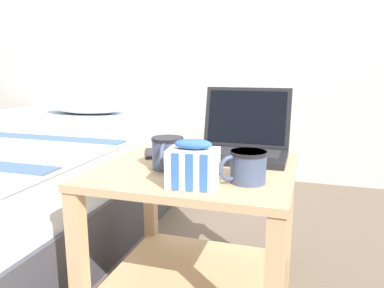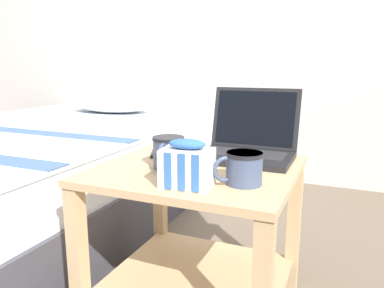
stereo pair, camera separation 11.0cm
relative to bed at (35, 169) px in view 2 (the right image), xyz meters
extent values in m
cube|color=#3F3F47|center=(0.00, -0.01, -0.11)|extent=(1.54, 2.10, 0.28)
cube|color=silver|center=(0.00, -0.01, 0.13)|extent=(1.50, 2.06, 0.20)
cube|color=#4766AD|center=(0.00, -0.16, 0.25)|extent=(1.51, 0.10, 0.00)
ellipsoid|color=silver|center=(0.00, 0.76, 0.30)|extent=(0.62, 0.36, 0.14)
cube|color=tan|center=(1.18, -0.48, 0.25)|extent=(0.59, 0.56, 0.02)
cube|color=tan|center=(1.18, -0.48, -0.12)|extent=(0.55, 0.52, 0.02)
cube|color=tan|center=(0.91, -0.73, 0.00)|extent=(0.04, 0.04, 0.49)
cube|color=tan|center=(0.91, -0.23, 0.00)|extent=(0.04, 0.04, 0.49)
cube|color=tan|center=(1.45, -0.23, 0.00)|extent=(0.04, 0.04, 0.49)
cube|color=black|center=(1.29, -0.34, 0.27)|extent=(0.31, 0.22, 0.02)
cube|color=#2D2D30|center=(1.29, -0.33, 0.28)|extent=(0.26, 0.12, 0.00)
cube|color=#2D2D30|center=(1.29, -0.40, 0.28)|extent=(0.09, 0.05, 0.00)
cube|color=black|center=(1.29, -0.21, 0.39)|extent=(0.31, 0.06, 0.21)
cube|color=black|center=(1.29, -0.21, 0.39)|extent=(0.28, 0.05, 0.18)
cube|color=red|center=(1.34, -0.20, 0.41)|extent=(0.03, 0.01, 0.04)
cube|color=yellow|center=(1.34, -0.20, 0.38)|extent=(0.04, 0.01, 0.04)
cube|color=orange|center=(1.23, -0.19, 0.44)|extent=(0.03, 0.01, 0.03)
cube|color=orange|center=(1.34, -0.21, 0.37)|extent=(0.05, 0.01, 0.03)
cylinder|color=#3F4C6B|center=(1.10, -0.53, 0.31)|extent=(0.09, 0.09, 0.10)
cylinder|color=black|center=(1.10, -0.53, 0.35)|extent=(0.10, 0.10, 0.01)
cylinder|color=black|center=(1.10, -0.53, 0.35)|extent=(0.09, 0.09, 0.01)
torus|color=#3F4C6B|center=(1.11, -0.58, 0.31)|extent=(0.02, 0.08, 0.08)
cylinder|color=#3F4C6B|center=(1.36, -0.59, 0.31)|extent=(0.10, 0.10, 0.09)
cylinder|color=black|center=(1.36, -0.59, 0.34)|extent=(0.10, 0.10, 0.01)
cylinder|color=black|center=(1.36, -0.59, 0.34)|extent=(0.09, 0.09, 0.01)
torus|color=#3F4C6B|center=(1.32, -0.62, 0.31)|extent=(0.06, 0.05, 0.07)
cube|color=silver|center=(1.23, -0.66, 0.31)|extent=(0.14, 0.10, 0.10)
cube|color=#3366B2|center=(1.20, -0.71, 0.31)|extent=(0.02, 0.00, 0.09)
cube|color=#3366B2|center=(1.23, -0.71, 0.31)|extent=(0.02, 0.00, 0.09)
cube|color=#3366B2|center=(1.27, -0.71, 0.31)|extent=(0.02, 0.00, 0.09)
ellipsoid|color=#3366B2|center=(1.23, -0.66, 0.37)|extent=(0.10, 0.06, 0.03)
cube|color=black|center=(1.00, -0.37, 0.27)|extent=(0.12, 0.16, 0.01)
cube|color=black|center=(1.00, -0.37, 0.27)|extent=(0.11, 0.14, 0.00)
camera|label=1|loc=(1.50, -1.55, 0.57)|focal=35.00mm
camera|label=2|loc=(1.61, -1.51, 0.57)|focal=35.00mm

